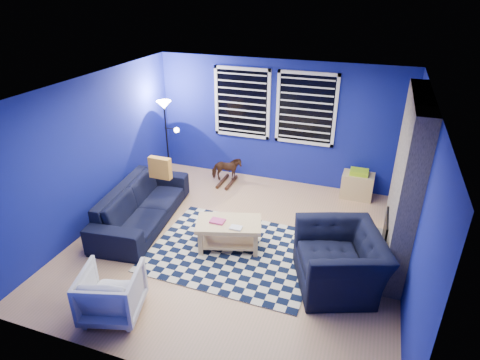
{
  "coord_description": "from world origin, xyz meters",
  "views": [
    {
      "loc": [
        1.83,
        -5.02,
        3.79
      ],
      "look_at": [
        -0.03,
        0.3,
        1.0
      ],
      "focal_mm": 30.0,
      "sensor_mm": 36.0,
      "label": 1
    }
  ],
  "objects_px": {
    "floor_lamp": "(166,116)",
    "armchair_big": "(339,260)",
    "coffee_table": "(229,229)",
    "rocking_horse": "(227,169)",
    "tv": "(410,138)",
    "armchair_bent": "(112,293)",
    "cabinet": "(357,185)",
    "sofa": "(142,205)"
  },
  "relations": [
    {
      "from": "sofa",
      "to": "rocking_horse",
      "type": "height_order",
      "value": "sofa"
    },
    {
      "from": "armchair_bent",
      "to": "armchair_big",
      "type": "bearing_deg",
      "value": -165.78
    },
    {
      "from": "tv",
      "to": "armchair_big",
      "type": "relative_size",
      "value": 0.82
    },
    {
      "from": "armchair_bent",
      "to": "floor_lamp",
      "type": "height_order",
      "value": "floor_lamp"
    },
    {
      "from": "armchair_bent",
      "to": "cabinet",
      "type": "height_order",
      "value": "armchair_bent"
    },
    {
      "from": "rocking_horse",
      "to": "armchair_bent",
      "type": "bearing_deg",
      "value": 156.72
    },
    {
      "from": "armchair_big",
      "to": "floor_lamp",
      "type": "relative_size",
      "value": 0.73
    },
    {
      "from": "tv",
      "to": "armchair_bent",
      "type": "distance_m",
      "value": 5.3
    },
    {
      "from": "cabinet",
      "to": "rocking_horse",
      "type": "bearing_deg",
      "value": -172.33
    },
    {
      "from": "cabinet",
      "to": "floor_lamp",
      "type": "relative_size",
      "value": 0.35
    },
    {
      "from": "floor_lamp",
      "to": "cabinet",
      "type": "bearing_deg",
      "value": 6.9
    },
    {
      "from": "cabinet",
      "to": "coffee_table",
      "type": "bearing_deg",
      "value": -125.01
    },
    {
      "from": "tv",
      "to": "coffee_table",
      "type": "distance_m",
      "value": 3.47
    },
    {
      "from": "armchair_big",
      "to": "rocking_horse",
      "type": "distance_m",
      "value": 3.5
    },
    {
      "from": "armchair_big",
      "to": "sofa",
      "type": "bearing_deg",
      "value": -119.38
    },
    {
      "from": "cabinet",
      "to": "floor_lamp",
      "type": "xyz_separation_m",
      "value": [
        -3.82,
        -0.46,
        1.13
      ]
    },
    {
      "from": "armchair_bent",
      "to": "coffee_table",
      "type": "xyz_separation_m",
      "value": [
        0.88,
        1.79,
        0.01
      ]
    },
    {
      "from": "rocking_horse",
      "to": "coffee_table",
      "type": "bearing_deg",
      "value": 179.11
    },
    {
      "from": "armchair_bent",
      "to": "rocking_horse",
      "type": "relative_size",
      "value": 1.19
    },
    {
      "from": "tv",
      "to": "coffee_table",
      "type": "bearing_deg",
      "value": -139.52
    },
    {
      "from": "rocking_horse",
      "to": "sofa",
      "type": "bearing_deg",
      "value": 133.03
    },
    {
      "from": "cabinet",
      "to": "floor_lamp",
      "type": "height_order",
      "value": "floor_lamp"
    },
    {
      "from": "coffee_table",
      "to": "cabinet",
      "type": "xyz_separation_m",
      "value": [
        1.76,
        2.39,
        -0.09
      ]
    },
    {
      "from": "rocking_horse",
      "to": "tv",
      "type": "bearing_deg",
      "value": -112.05
    },
    {
      "from": "tv",
      "to": "sofa",
      "type": "height_order",
      "value": "tv"
    },
    {
      "from": "coffee_table",
      "to": "armchair_bent",
      "type": "bearing_deg",
      "value": -116.19
    },
    {
      "from": "tv",
      "to": "floor_lamp",
      "type": "relative_size",
      "value": 0.59
    },
    {
      "from": "rocking_horse",
      "to": "cabinet",
      "type": "height_order",
      "value": "rocking_horse"
    },
    {
      "from": "cabinet",
      "to": "sofa",
      "type": "bearing_deg",
      "value": -146.55
    },
    {
      "from": "armchair_big",
      "to": "armchair_bent",
      "type": "xyz_separation_m",
      "value": [
        -2.6,
        -1.5,
        -0.07
      ]
    },
    {
      "from": "armchair_bent",
      "to": "floor_lamp",
      "type": "bearing_deg",
      "value": -88.05
    },
    {
      "from": "sofa",
      "to": "cabinet",
      "type": "height_order",
      "value": "sofa"
    },
    {
      "from": "tv",
      "to": "armchair_big",
      "type": "height_order",
      "value": "tv"
    },
    {
      "from": "armchair_bent",
      "to": "cabinet",
      "type": "bearing_deg",
      "value": -138.01
    },
    {
      "from": "armchair_big",
      "to": "rocking_horse",
      "type": "height_order",
      "value": "armchair_big"
    },
    {
      "from": "floor_lamp",
      "to": "coffee_table",
      "type": "bearing_deg",
      "value": -43.03
    },
    {
      "from": "rocking_horse",
      "to": "armchair_big",
      "type": "bearing_deg",
      "value": -155.76
    },
    {
      "from": "armchair_big",
      "to": "armchair_bent",
      "type": "height_order",
      "value": "armchair_big"
    },
    {
      "from": "rocking_horse",
      "to": "floor_lamp",
      "type": "bearing_deg",
      "value": 75.24
    },
    {
      "from": "floor_lamp",
      "to": "armchair_big",
      "type": "bearing_deg",
      "value": -30.37
    },
    {
      "from": "sofa",
      "to": "floor_lamp",
      "type": "height_order",
      "value": "floor_lamp"
    },
    {
      "from": "sofa",
      "to": "rocking_horse",
      "type": "distance_m",
      "value": 2.06
    }
  ]
}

